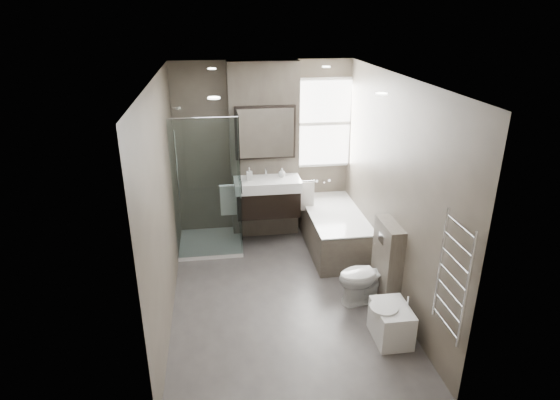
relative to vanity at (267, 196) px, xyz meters
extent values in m
cube|color=#4E4947|center=(0.00, -1.43, -0.77)|extent=(2.65, 3.85, 0.05)
cube|color=silver|center=(0.00, -1.43, 1.88)|extent=(2.65, 3.85, 0.05)
cube|color=#5E5549|center=(0.00, 0.50, 0.56)|extent=(2.65, 0.05, 2.60)
cube|color=#5E5549|center=(0.00, -3.35, 0.56)|extent=(2.65, 0.05, 2.60)
cube|color=#5E5549|center=(-1.32, -1.43, 0.56)|extent=(0.05, 3.85, 2.60)
cube|color=#5E5549|center=(1.32, -1.43, 0.56)|extent=(0.05, 3.85, 2.60)
cube|color=#595146|center=(0.00, 0.35, 0.56)|extent=(1.00, 0.25, 2.60)
cube|color=black|center=(0.00, 0.00, -0.08)|extent=(0.90, 0.45, 0.38)
cube|color=white|center=(0.00, 0.00, 0.18)|extent=(0.95, 0.47, 0.15)
cylinder|color=silver|center=(0.00, 0.17, 0.32)|extent=(0.03, 0.03, 0.12)
cylinder|color=silver|center=(0.00, 0.11, 0.37)|extent=(0.02, 0.12, 0.02)
cube|color=black|center=(0.00, 0.19, 0.89)|extent=(0.86, 0.06, 0.76)
cube|color=white|center=(0.00, 0.15, 0.89)|extent=(0.80, 0.02, 0.70)
cube|color=silver|center=(-0.56, -0.02, -0.02)|extent=(0.24, 0.06, 0.44)
cube|color=silver|center=(0.56, -0.02, -0.02)|extent=(0.24, 0.06, 0.44)
cube|color=white|center=(-0.85, 0.02, -0.71)|extent=(0.90, 0.90, 0.06)
cube|color=white|center=(-0.85, -0.42, 0.29)|extent=(0.88, 0.01, 1.94)
cube|color=white|center=(-0.41, 0.02, 0.29)|extent=(0.01, 0.88, 1.94)
cylinder|color=silver|center=(-1.25, 0.02, 0.51)|extent=(0.02, 0.02, 1.00)
cube|color=#595146|center=(0.93, -0.33, -0.47)|extent=(0.75, 1.60, 0.55)
cube|color=white|center=(0.93, -0.33, -0.19)|extent=(0.75, 1.60, 0.03)
cube|color=white|center=(0.93, -0.33, -0.25)|extent=(0.61, 1.42, 0.12)
cube|color=white|center=(0.90, 0.45, 0.93)|extent=(0.98, 0.04, 1.33)
cube|color=white|center=(0.90, 0.43, 0.93)|extent=(0.90, 0.01, 1.25)
cube|color=white|center=(0.90, 0.42, 0.93)|extent=(0.90, 0.01, 0.05)
imported|color=white|center=(0.97, -1.68, -0.40)|extent=(0.72, 0.48, 0.68)
cube|color=#595146|center=(1.21, -1.68, -0.24)|extent=(0.18, 0.55, 1.00)
cube|color=silver|center=(1.11, -1.68, 0.08)|extent=(0.01, 0.16, 0.11)
cube|color=white|center=(1.02, -2.39, -0.54)|extent=(0.35, 0.49, 0.39)
cylinder|color=white|center=(0.92, -2.39, -0.35)|extent=(0.29, 0.29, 0.05)
cylinder|color=silver|center=(1.18, -2.39, -0.28)|extent=(0.02, 0.02, 0.10)
cylinder|color=silver|center=(1.25, -3.26, 0.38)|extent=(0.03, 0.03, 1.10)
cylinder|color=silver|center=(1.25, -2.80, 0.38)|extent=(0.03, 0.03, 1.10)
cube|color=silver|center=(1.25, -3.03, 0.38)|extent=(0.02, 0.46, 1.00)
imported|color=white|center=(-0.25, 0.01, 0.35)|extent=(0.08, 0.08, 0.18)
imported|color=white|center=(0.22, 0.08, 0.33)|extent=(0.10, 0.10, 0.13)
camera|label=1|loc=(-0.71, -6.24, 2.51)|focal=30.00mm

